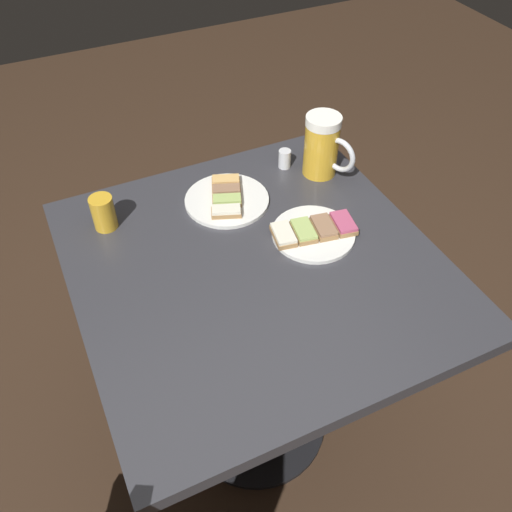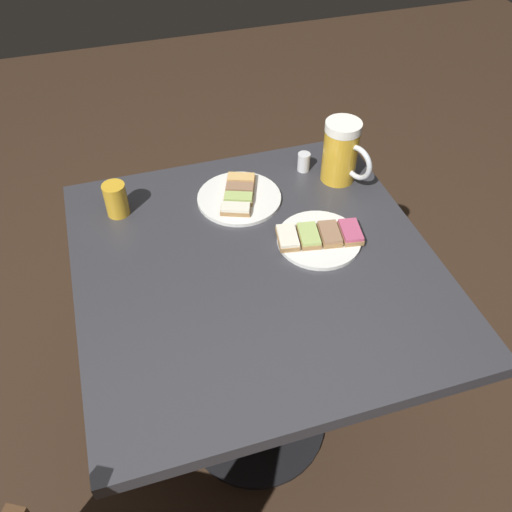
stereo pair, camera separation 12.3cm
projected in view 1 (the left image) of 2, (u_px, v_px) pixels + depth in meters
ground_plane at (256, 422)px, 1.77m from camera, size 6.00×6.00×0.00m
cafe_table at (256, 302)px, 1.35m from camera, size 0.84×0.81×0.74m
plate_near at (313, 232)px, 1.31m from camera, size 0.20×0.21×0.03m
plate_far at (227, 199)px, 1.40m from camera, size 0.22×0.22×0.03m
beer_mug at (323, 146)px, 1.43m from camera, size 0.15×0.10×0.17m
beer_glass_small at (103, 213)px, 1.31m from camera, size 0.06×0.06×0.09m
salt_shaker at (285, 159)px, 1.50m from camera, size 0.03×0.03×0.05m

